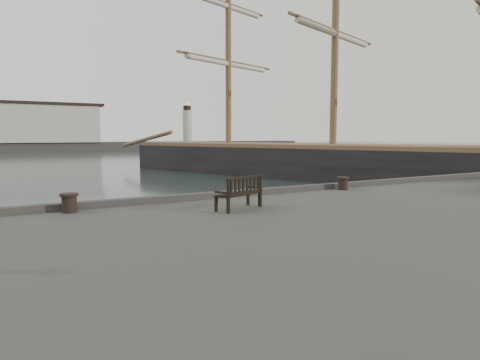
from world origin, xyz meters
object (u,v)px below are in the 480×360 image
object	(u,v)px
tall_ship_main	(332,168)
bench	(239,199)
bollard_left	(69,203)
bollard_right	(343,183)

from	to	relation	value
tall_ship_main	bench	bearing A→B (deg)	-156.97
bollard_left	tall_ship_main	world-z (taller)	tall_ship_main
bollard_left	tall_ship_main	size ratio (longest dim) A/B	0.01
bollard_left	bollard_right	distance (m)	8.94
bench	tall_ship_main	distance (m)	25.30
bench	bollard_right	world-z (taller)	bench
bench	bollard_right	bearing A→B (deg)	-3.96
bollard_left	tall_ship_main	xyz separation A→B (m)	(22.50, 15.36, -1.02)
bollard_left	tall_ship_main	bearing A→B (deg)	34.32
bench	bollard_left	xyz separation A→B (m)	(-3.84, 1.68, -0.03)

